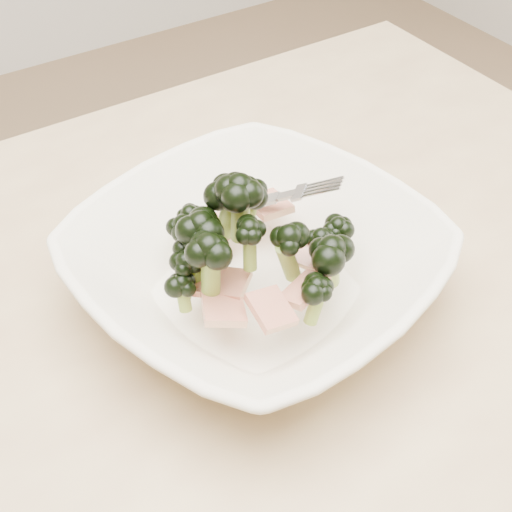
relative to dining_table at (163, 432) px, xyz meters
The scene contains 2 objects.
dining_table is the anchor object (origin of this frame).
broccoli_dish 0.18m from the dining_table, 10.65° to the left, with size 0.37×0.37×0.14m.
Camera 1 is at (-0.13, -0.36, 1.23)m, focal length 50.00 mm.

